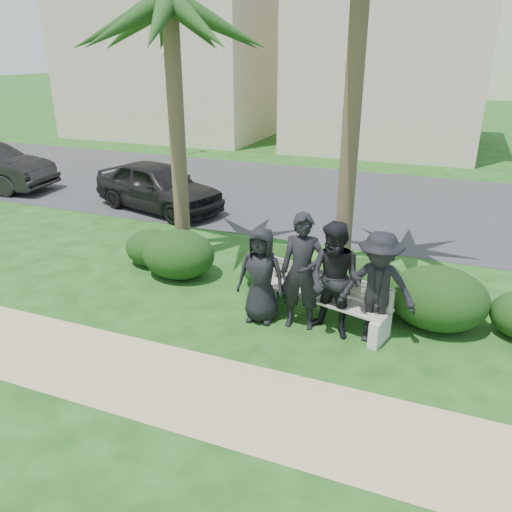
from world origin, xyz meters
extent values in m
plane|color=#154012|center=(0.00, 0.00, 0.00)|extent=(160.00, 160.00, 0.00)
cube|color=tan|center=(0.00, -1.80, 0.00)|extent=(30.00, 1.60, 0.01)
cube|color=#2D2D30|center=(0.00, 8.00, 0.00)|extent=(160.00, 8.00, 0.01)
cube|color=#C5B294|center=(-12.00, 18.00, 3.50)|extent=(10.00, 8.00, 7.00)
cube|color=#C5B294|center=(-1.00, 18.00, 3.50)|extent=(8.00, 8.00, 7.00)
cylinder|color=black|center=(-9.00, 12.00, 2.00)|extent=(0.12, 0.12, 4.00)
sphere|color=white|center=(-9.00, 12.00, 4.11)|extent=(0.36, 0.36, 0.36)
cube|color=gray|center=(0.53, 0.56, 0.43)|extent=(2.36, 1.09, 0.04)
cube|color=gray|center=(0.53, 0.79, 0.67)|extent=(2.23, 0.62, 0.27)
cube|color=beige|center=(-0.54, 0.56, 0.21)|extent=(0.28, 0.55, 0.42)
cube|color=beige|center=(1.61, 0.56, 0.21)|extent=(0.28, 0.55, 0.42)
imported|color=black|center=(-0.37, 0.28, 0.80)|extent=(0.80, 0.54, 1.60)
imported|color=black|center=(0.30, 0.33, 0.95)|extent=(0.76, 0.56, 1.90)
imported|color=black|center=(0.84, 0.26, 0.92)|extent=(1.04, 0.90, 1.84)
imported|color=black|center=(1.47, 0.32, 0.88)|extent=(1.18, 0.72, 1.77)
ellipsoid|color=black|center=(-3.32, 1.63, 0.38)|extent=(1.16, 0.96, 0.76)
ellipsoid|color=black|center=(-2.52, 1.32, 0.48)|extent=(1.47, 1.22, 0.96)
ellipsoid|color=black|center=(-0.57, 1.54, 0.43)|extent=(1.30, 1.08, 0.85)
ellipsoid|color=black|center=(1.17, 1.42, 0.44)|extent=(1.35, 1.12, 0.88)
ellipsoid|color=black|center=(2.33, 1.17, 0.51)|extent=(1.57, 1.30, 1.02)
cylinder|color=brown|center=(-2.92, 2.23, 2.46)|extent=(0.32, 0.32, 4.93)
cylinder|color=brown|center=(0.47, 2.49, 2.91)|extent=(0.32, 0.32, 5.82)
imported|color=black|center=(-5.29, 5.03, 0.68)|extent=(4.25, 2.58, 1.35)
camera|label=1|loc=(2.27, -6.52, 4.13)|focal=35.00mm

